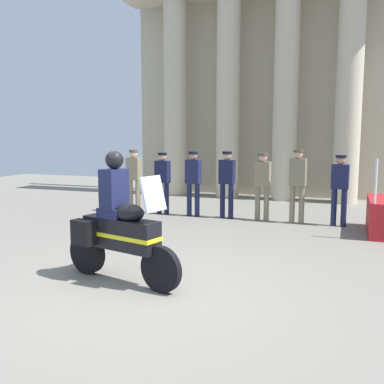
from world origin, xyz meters
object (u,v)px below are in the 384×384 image
at_px(officer_in_row_4, 262,181).
at_px(officer_in_row_0, 134,176).
at_px(officer_in_row_2, 193,178).
at_px(motorcycle_with_rider, 117,228).
at_px(officer_in_row_6, 340,185).
at_px(officer_in_row_1, 163,178).
at_px(officer_in_row_5, 298,180).
at_px(officer_in_row_3, 227,179).

bearing_deg(officer_in_row_4, officer_in_row_0, 7.34).
bearing_deg(officer_in_row_2, officer_in_row_4, -173.25).
bearing_deg(motorcycle_with_rider, officer_in_row_6, 75.09).
bearing_deg(officer_in_row_4, officer_in_row_1, 5.80).
relative_size(officer_in_row_0, motorcycle_with_rider, 0.84).
bearing_deg(officer_in_row_6, officer_in_row_2, 4.90).
relative_size(officer_in_row_0, officer_in_row_6, 1.04).
bearing_deg(officer_in_row_1, officer_in_row_5, -175.54).
distance_m(officer_in_row_0, officer_in_row_3, 2.59).
distance_m(officer_in_row_5, officer_in_row_6, 0.96).
xyz_separation_m(officer_in_row_1, officer_in_row_2, (0.88, -0.02, 0.02)).
distance_m(officer_in_row_3, officer_in_row_5, 1.76).
bearing_deg(motorcycle_with_rider, officer_in_row_1, 121.63).
bearing_deg(officer_in_row_1, officer_in_row_3, -175.28).
bearing_deg(officer_in_row_0, officer_in_row_2, -172.04).
height_order(officer_in_row_4, officer_in_row_5, officer_in_row_5).
distance_m(officer_in_row_1, motorcycle_with_rider, 5.42).
bearing_deg(officer_in_row_6, officer_in_row_1, 4.69).
relative_size(officer_in_row_2, motorcycle_with_rider, 0.83).
relative_size(officer_in_row_4, officer_in_row_6, 1.01).
distance_m(officer_in_row_3, motorcycle_with_rider, 5.18).
xyz_separation_m(officer_in_row_2, officer_in_row_5, (2.66, -0.03, 0.05)).
bearing_deg(officer_in_row_3, officer_in_row_6, -175.33).
bearing_deg(officer_in_row_5, officer_in_row_0, 5.94).
relative_size(officer_in_row_0, officer_in_row_1, 1.04).
bearing_deg(officer_in_row_0, officer_in_row_3, -172.87).
bearing_deg(officer_in_row_3, officer_in_row_5, -175.81).
relative_size(officer_in_row_1, motorcycle_with_rider, 0.81).
xyz_separation_m(officer_in_row_0, officer_in_row_4, (3.49, 0.12, -0.03)).
height_order(officer_in_row_3, officer_in_row_6, officer_in_row_3).
xyz_separation_m(officer_in_row_4, officer_in_row_6, (1.81, -0.07, -0.01)).
relative_size(officer_in_row_5, officer_in_row_6, 1.07).
distance_m(officer_in_row_1, officer_in_row_5, 3.54).
distance_m(officer_in_row_2, motorcycle_with_rider, 5.21).
height_order(officer_in_row_1, officer_in_row_3, officer_in_row_3).
bearing_deg(officer_in_row_2, officer_in_row_1, 3.84).
relative_size(officer_in_row_2, officer_in_row_6, 1.02).
distance_m(officer_in_row_2, officer_in_row_6, 3.62).
xyz_separation_m(officer_in_row_0, motorcycle_with_rider, (2.38, -5.09, -0.22)).
relative_size(officer_in_row_0, officer_in_row_4, 1.02).
relative_size(officer_in_row_2, officer_in_row_4, 1.01).
xyz_separation_m(officer_in_row_5, motorcycle_with_rider, (-1.97, -5.13, -0.25)).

